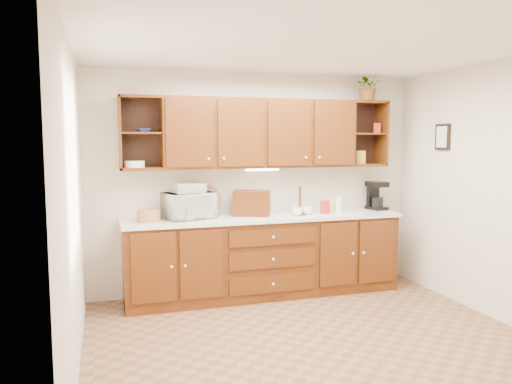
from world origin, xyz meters
TOP-DOWN VIEW (x-y plane):
  - floor at (0.00, 0.00)m, footprint 4.00×4.00m
  - ceiling at (0.00, 0.00)m, footprint 4.00×4.00m
  - back_wall at (0.00, 1.75)m, footprint 4.00×0.00m
  - left_wall at (-2.00, 0.00)m, footprint 0.00×3.50m
  - right_wall at (2.00, 0.00)m, footprint 0.00×3.50m
  - base_cabinets at (0.00, 1.45)m, footprint 3.20×0.60m
  - countertop at (0.00, 1.44)m, footprint 3.24×0.64m
  - upper_cabinets at (0.01, 1.59)m, footprint 3.20×0.33m
  - undercabinet_light at (0.00, 1.53)m, footprint 0.40×0.05m
  - framed_picture at (1.98, 0.90)m, footprint 0.03×0.24m
  - wicker_basket at (-1.32, 1.42)m, footprint 0.29×0.29m
  - microwave at (-0.87, 1.51)m, footprint 0.61×0.50m
  - towel_stack at (-0.87, 1.51)m, footprint 0.38×0.31m
  - wine_bottle at (-0.78, 1.47)m, footprint 0.09×0.09m
  - woven_tray at (-0.63, 1.69)m, footprint 0.35×0.10m
  - bread_box at (-0.13, 1.52)m, footprint 0.48×0.40m
  - mug_tree at (0.42, 1.40)m, footprint 0.30×0.30m
  - canister_red at (0.75, 1.41)m, footprint 0.14×0.14m
  - canister_white at (0.94, 1.44)m, footprint 0.08×0.08m
  - canister_yellow at (0.84, 1.49)m, footprint 0.09×0.09m
  - coffee_maker at (1.52, 1.56)m, footprint 0.24×0.28m
  - bowl_stack at (-1.34, 1.56)m, footprint 0.18×0.18m
  - plate_stack at (-1.44, 1.55)m, footprint 0.24×0.24m
  - pantry_box_yellow at (1.29, 1.55)m, footprint 0.11×0.10m
  - pantry_box_red at (1.50, 1.55)m, footprint 0.10×0.10m
  - potted_plant at (1.36, 1.53)m, footprint 0.34×0.30m

SIDE VIEW (x-z plane):
  - floor at x=0.00m, z-range 0.00..0.00m
  - base_cabinets at x=0.00m, z-range 0.00..0.90m
  - countertop at x=0.00m, z-range 0.90..0.94m
  - woven_tray at x=-0.63m, z-range 0.78..1.12m
  - mug_tree at x=0.42m, z-range 0.82..1.16m
  - canister_yellow at x=0.84m, z-range 0.94..1.04m
  - wicker_basket at x=-1.32m, z-range 0.94..1.07m
  - canister_red at x=0.75m, z-range 0.94..1.09m
  - canister_white at x=0.94m, z-range 0.94..1.14m
  - bread_box at x=-0.13m, z-range 0.94..1.23m
  - microwave at x=-0.87m, z-range 0.94..1.23m
  - wine_bottle at x=-0.78m, z-range 0.94..1.27m
  - coffee_maker at x=1.52m, z-range 0.93..1.29m
  - towel_stack at x=-0.87m, z-range 1.23..1.33m
  - back_wall at x=0.00m, z-range -0.70..3.30m
  - left_wall at x=-2.00m, z-range -0.45..3.05m
  - right_wall at x=2.00m, z-range -0.45..3.05m
  - undercabinet_light at x=0.00m, z-range 1.46..1.48m
  - plate_stack at x=-1.44m, z-range 1.52..1.59m
  - pantry_box_yellow at x=1.29m, z-range 1.52..1.68m
  - framed_picture at x=1.98m, z-range 1.70..2.00m
  - upper_cabinets at x=0.01m, z-range 1.49..2.29m
  - bowl_stack at x=-1.34m, z-range 1.90..1.94m
  - pantry_box_red at x=1.50m, z-range 1.90..2.02m
  - potted_plant at x=1.36m, z-range 2.29..2.65m
  - ceiling at x=0.00m, z-range 2.60..2.60m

